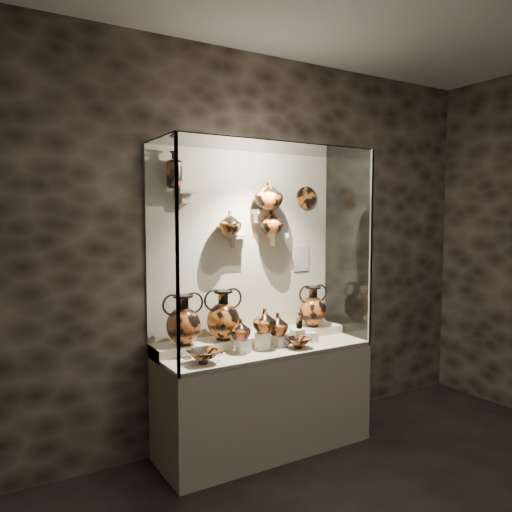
% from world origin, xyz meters
% --- Properties ---
extents(wall_back, '(5.00, 0.02, 3.20)m').
position_xyz_m(wall_back, '(0.00, 2.50, 1.60)').
color(wall_back, black).
rests_on(wall_back, ground).
extents(plinth, '(1.70, 0.60, 0.80)m').
position_xyz_m(plinth, '(0.00, 2.18, 0.40)').
color(plinth, beige).
rests_on(plinth, floor).
extents(front_tier, '(1.68, 0.58, 0.03)m').
position_xyz_m(front_tier, '(0.00, 2.18, 0.82)').
color(front_tier, beige).
rests_on(front_tier, plinth).
extents(rear_tier, '(1.70, 0.25, 0.10)m').
position_xyz_m(rear_tier, '(0.00, 2.35, 0.85)').
color(rear_tier, beige).
rests_on(rear_tier, plinth).
extents(back_panel, '(1.70, 0.03, 1.60)m').
position_xyz_m(back_panel, '(0.00, 2.50, 1.60)').
color(back_panel, beige).
rests_on(back_panel, plinth).
extents(glass_front, '(1.70, 0.01, 1.60)m').
position_xyz_m(glass_front, '(0.00, 1.88, 1.60)').
color(glass_front, white).
rests_on(glass_front, plinth).
extents(glass_left, '(0.01, 0.60, 1.60)m').
position_xyz_m(glass_left, '(-0.85, 2.18, 1.60)').
color(glass_left, white).
rests_on(glass_left, plinth).
extents(glass_right, '(0.01, 0.60, 1.60)m').
position_xyz_m(glass_right, '(0.85, 2.18, 1.60)').
color(glass_right, white).
rests_on(glass_right, plinth).
extents(glass_top, '(1.70, 0.60, 0.01)m').
position_xyz_m(glass_top, '(0.00, 2.18, 2.40)').
color(glass_top, white).
rests_on(glass_top, back_panel).
extents(frame_post_left, '(0.02, 0.02, 1.60)m').
position_xyz_m(frame_post_left, '(-0.84, 1.89, 1.60)').
color(frame_post_left, gray).
rests_on(frame_post_left, plinth).
extents(frame_post_right, '(0.02, 0.02, 1.60)m').
position_xyz_m(frame_post_right, '(0.84, 1.89, 1.60)').
color(frame_post_right, gray).
rests_on(frame_post_right, plinth).
extents(pedestal_a, '(0.09, 0.09, 0.10)m').
position_xyz_m(pedestal_a, '(-0.22, 2.13, 0.88)').
color(pedestal_a, silver).
rests_on(pedestal_a, front_tier).
extents(pedestal_b, '(0.09, 0.09, 0.13)m').
position_xyz_m(pedestal_b, '(-0.05, 2.13, 0.90)').
color(pedestal_b, silver).
rests_on(pedestal_b, front_tier).
extents(pedestal_c, '(0.09, 0.09, 0.09)m').
position_xyz_m(pedestal_c, '(0.12, 2.13, 0.88)').
color(pedestal_c, silver).
rests_on(pedestal_c, front_tier).
extents(pedestal_d, '(0.09, 0.09, 0.12)m').
position_xyz_m(pedestal_d, '(0.28, 2.13, 0.89)').
color(pedestal_d, silver).
rests_on(pedestal_d, front_tier).
extents(pedestal_e, '(0.09, 0.09, 0.08)m').
position_xyz_m(pedestal_e, '(0.42, 2.13, 0.87)').
color(pedestal_e, silver).
rests_on(pedestal_e, front_tier).
extents(bracket_ul, '(0.14, 0.12, 0.04)m').
position_xyz_m(bracket_ul, '(-0.55, 2.42, 2.05)').
color(bracket_ul, beige).
rests_on(bracket_ul, back_panel).
extents(bracket_ca, '(0.14, 0.12, 0.04)m').
position_xyz_m(bracket_ca, '(-0.10, 2.42, 1.70)').
color(bracket_ca, beige).
rests_on(bracket_ca, back_panel).
extents(bracket_cb, '(0.10, 0.12, 0.04)m').
position_xyz_m(bracket_cb, '(0.10, 2.42, 1.90)').
color(bracket_cb, beige).
rests_on(bracket_cb, back_panel).
extents(bracket_cc, '(0.14, 0.12, 0.04)m').
position_xyz_m(bracket_cc, '(0.28, 2.42, 1.70)').
color(bracket_cc, beige).
rests_on(bracket_cc, back_panel).
extents(amphora_left, '(0.32, 0.32, 0.38)m').
position_xyz_m(amphora_left, '(-0.62, 2.32, 1.09)').
color(amphora_left, '#A44A1F').
rests_on(amphora_left, rear_tier).
extents(amphora_mid, '(0.31, 0.31, 0.39)m').
position_xyz_m(amphora_mid, '(-0.30, 2.31, 1.10)').
color(amphora_mid, '#C06121').
rests_on(amphora_mid, rear_tier).
extents(amphora_right, '(0.37, 0.37, 0.36)m').
position_xyz_m(amphora_right, '(0.59, 2.33, 1.08)').
color(amphora_right, '#A44A1F').
rests_on(amphora_right, rear_tier).
extents(jug_a, '(0.19, 0.19, 0.16)m').
position_xyz_m(jug_a, '(-0.24, 2.13, 1.01)').
color(jug_a, '#A44A1F').
rests_on(jug_a, pedestal_a).
extents(jug_b, '(0.21, 0.21, 0.19)m').
position_xyz_m(jug_b, '(-0.03, 2.13, 1.06)').
color(jug_b, '#C06121').
rests_on(jug_b, pedestal_b).
extents(jug_c, '(0.23, 0.23, 0.18)m').
position_xyz_m(jug_c, '(0.10, 2.15, 1.01)').
color(jug_c, '#A44A1F').
rests_on(jug_c, pedestal_c).
extents(lekythos_small, '(0.07, 0.07, 0.15)m').
position_xyz_m(lekythos_small, '(0.31, 2.15, 1.02)').
color(lekythos_small, '#C06121').
rests_on(lekythos_small, pedestal_d).
extents(kylix_left, '(0.33, 0.30, 0.11)m').
position_xyz_m(kylix_left, '(-0.60, 2.03, 0.89)').
color(kylix_left, '#C06121').
rests_on(kylix_left, front_tier).
extents(kylix_right, '(0.25, 0.21, 0.10)m').
position_xyz_m(kylix_right, '(0.21, 2.02, 0.88)').
color(kylix_right, '#A44A1F').
rests_on(kylix_right, front_tier).
extents(lekythos_tall, '(0.16, 0.16, 0.31)m').
position_xyz_m(lekythos_tall, '(-0.64, 2.41, 2.22)').
color(lekythos_tall, '#A44A1F').
rests_on(lekythos_tall, bracket_ul).
extents(ovoid_vase_a, '(0.24, 0.24, 0.19)m').
position_xyz_m(ovoid_vase_a, '(-0.20, 2.38, 1.81)').
color(ovoid_vase_a, '#C06121').
rests_on(ovoid_vase_a, bracket_ca).
extents(ovoid_vase_b, '(0.29, 0.29, 0.24)m').
position_xyz_m(ovoid_vase_b, '(0.15, 2.35, 2.04)').
color(ovoid_vase_b, '#C06121').
rests_on(ovoid_vase_b, bracket_cb).
extents(ovoid_vase_c, '(0.26, 0.26, 0.20)m').
position_xyz_m(ovoid_vase_c, '(0.19, 2.37, 1.82)').
color(ovoid_vase_c, '#C06121').
rests_on(ovoid_vase_c, bracket_cc).
extents(wall_plate, '(0.20, 0.02, 0.20)m').
position_xyz_m(wall_plate, '(0.61, 2.47, 2.03)').
color(wall_plate, '#A35120').
rests_on(wall_plate, back_panel).
extents(info_placard, '(0.16, 0.01, 0.22)m').
position_xyz_m(info_placard, '(0.57, 2.47, 1.48)').
color(info_placard, beige).
rests_on(info_placard, back_panel).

